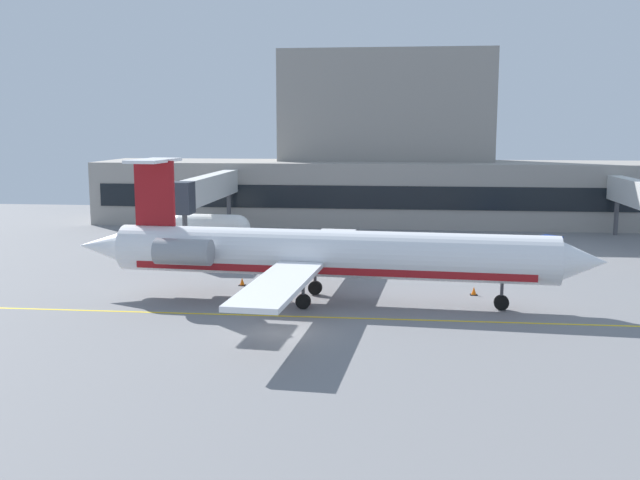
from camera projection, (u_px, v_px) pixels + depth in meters
ground at (283, 333)px, 39.06m from camera, size 120.00×120.00×0.11m
terminal_building at (387, 165)px, 83.18m from camera, size 65.87×12.44×19.45m
jet_bridge_east at (205, 190)px, 68.20m from camera, size 2.40×20.24×6.40m
regional_jet at (322, 254)px, 45.28m from camera, size 33.30×26.15×8.85m
baggage_tug at (486, 254)px, 57.45m from camera, size 3.13×3.42×2.20m
pushback_tractor at (545, 249)px, 59.85m from camera, size 3.64×3.80×1.95m
fuel_tank at (210, 227)px, 68.97m from camera, size 7.87×2.72×2.70m
safety_cone_alpha at (474, 291)px, 47.60m from camera, size 0.47×0.47×0.55m
safety_cone_bravo at (242, 282)px, 50.46m from camera, size 0.47×0.47×0.55m
safety_cone_charlie at (287, 297)px, 46.05m from camera, size 0.47×0.47×0.55m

